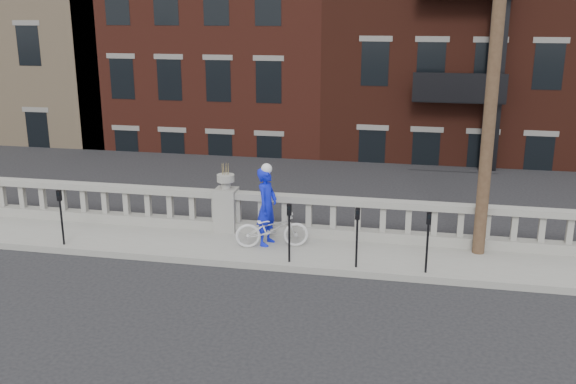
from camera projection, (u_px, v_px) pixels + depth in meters
name	position (u px, v px, depth m)	size (l,w,h in m)	color
ground	(170.00, 301.00, 12.79)	(120.00, 120.00, 0.00)	black
sidewalk	(216.00, 245.00, 15.60)	(32.00, 2.20, 0.15)	gray
balustrade	(227.00, 212.00, 16.34)	(28.00, 0.34, 1.03)	gray
planter_pedestal	(226.00, 205.00, 16.29)	(0.55, 0.55, 1.76)	gray
lower_level	(342.00, 69.00, 33.68)	(80.00, 44.00, 20.80)	#605E59
utility_pole	(497.00, 28.00, 13.55)	(1.60, 0.28, 10.00)	#422D1E
parking_meter_a	(61.00, 211.00, 15.23)	(0.10, 0.09, 1.36)	black
parking_meter_b	(289.00, 226.00, 14.16)	(0.10, 0.09, 1.36)	black
parking_meter_c	(357.00, 231.00, 13.87)	(0.10, 0.09, 1.36)	black
parking_meter_d	(428.00, 235.00, 13.58)	(0.10, 0.09, 1.36)	black
bicycle	(272.00, 229.00, 15.19)	(0.60, 1.73, 0.91)	silver
cyclist	(267.00, 207.00, 15.24)	(0.69, 0.45, 1.89)	#0D19CC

